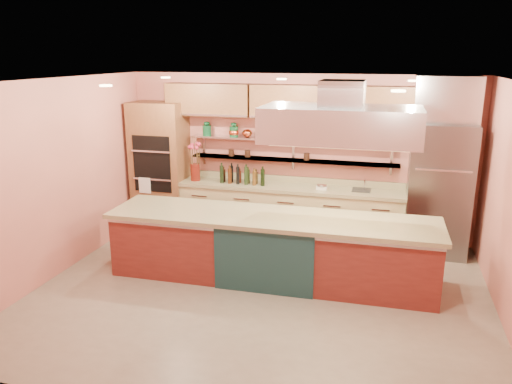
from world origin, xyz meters
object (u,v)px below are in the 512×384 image
(refrigerator, at_px, (439,190))
(island, at_px, (271,247))
(copper_kettle, at_px, (247,133))
(flower_vase, at_px, (195,172))
(kitchen_scale, at_px, (322,186))
(green_canister, at_px, (277,133))

(refrigerator, distance_m, island, 2.89)
(copper_kettle, bearing_deg, island, -64.52)
(flower_vase, height_order, kitchen_scale, flower_vase)
(refrigerator, distance_m, copper_kettle, 3.30)
(island, distance_m, green_canister, 2.32)
(kitchen_scale, relative_size, green_canister, 0.89)
(flower_vase, distance_m, green_canister, 1.63)
(green_canister, bearing_deg, refrigerator, -4.93)
(green_canister, bearing_deg, copper_kettle, 180.00)
(island, height_order, green_canister, green_canister)
(flower_vase, xyz_separation_m, green_canister, (1.44, 0.22, 0.73))
(copper_kettle, xyz_separation_m, green_canister, (0.54, 0.00, 0.03))
(island, xyz_separation_m, green_canister, (-0.35, 1.87, 1.34))
(copper_kettle, bearing_deg, kitchen_scale, -9.19)
(refrigerator, xyz_separation_m, island, (-2.31, -1.64, -0.58))
(refrigerator, height_order, island, refrigerator)
(refrigerator, bearing_deg, copper_kettle, 175.89)
(flower_vase, distance_m, copper_kettle, 1.17)
(copper_kettle, distance_m, green_canister, 0.54)
(refrigerator, relative_size, copper_kettle, 11.98)
(refrigerator, height_order, kitchen_scale, refrigerator)
(island, relative_size, copper_kettle, 25.75)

